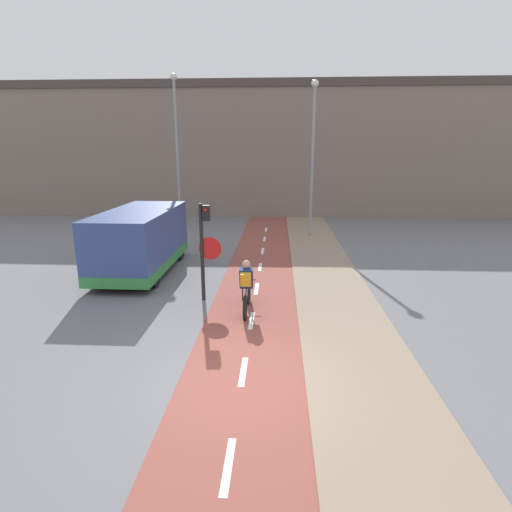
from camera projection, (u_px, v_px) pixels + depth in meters
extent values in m
plane|color=slate|center=(241.00, 386.00, 7.59)|extent=(120.00, 120.00, 0.00)
cube|color=brown|center=(241.00, 386.00, 7.59)|extent=(2.45, 60.00, 0.02)
cube|color=white|center=(228.00, 466.00, 5.65)|extent=(0.12, 1.10, 0.00)
cube|color=white|center=(243.00, 371.00, 8.07)|extent=(0.12, 1.10, 0.00)
cube|color=white|center=(251.00, 320.00, 10.48)|extent=(0.12, 1.10, 0.00)
cube|color=white|center=(257.00, 289.00, 12.89)|extent=(0.12, 1.10, 0.00)
cube|color=white|center=(260.00, 267.00, 15.30)|extent=(0.12, 1.10, 0.00)
cube|color=white|center=(263.00, 251.00, 17.72)|extent=(0.12, 1.10, 0.00)
cube|color=white|center=(265.00, 239.00, 20.13)|extent=(0.12, 1.10, 0.00)
cube|color=white|center=(266.00, 229.00, 22.54)|extent=(0.12, 1.10, 0.00)
cube|color=gray|center=(370.00, 389.00, 7.45)|extent=(2.40, 60.00, 0.05)
cube|color=slate|center=(269.00, 154.00, 28.12)|extent=(60.00, 5.00, 8.18)
cube|color=#473D38|center=(270.00, 88.00, 27.01)|extent=(60.00, 5.20, 0.50)
cylinder|color=black|center=(202.00, 253.00, 11.63)|extent=(0.11, 0.11, 2.90)
cube|color=black|center=(206.00, 213.00, 11.32)|extent=(0.20, 0.20, 0.44)
sphere|color=red|center=(205.00, 210.00, 11.19)|extent=(0.09, 0.09, 0.09)
cone|color=red|center=(210.00, 248.00, 11.58)|extent=(0.67, 0.01, 0.67)
cone|color=silver|center=(210.00, 248.00, 11.58)|extent=(0.60, 0.02, 0.60)
cylinder|color=gray|center=(177.00, 158.00, 21.77)|extent=(0.14, 0.14, 7.94)
sphere|color=silver|center=(174.00, 77.00, 20.72)|extent=(0.36, 0.36, 0.36)
cylinder|color=gray|center=(312.00, 165.00, 19.87)|extent=(0.14, 0.14, 7.32)
sphere|color=silver|center=(315.00, 83.00, 18.90)|extent=(0.36, 0.36, 0.36)
cylinder|color=black|center=(245.00, 308.00, 10.52)|extent=(0.07, 0.65, 0.65)
cylinder|color=black|center=(248.00, 293.00, 11.61)|extent=(0.07, 0.65, 0.65)
cylinder|color=slate|center=(247.00, 292.00, 11.23)|extent=(0.04, 0.72, 0.41)
cylinder|color=slate|center=(246.00, 298.00, 10.71)|extent=(0.04, 0.38, 0.43)
cylinder|color=slate|center=(247.00, 287.00, 11.01)|extent=(0.04, 1.06, 0.07)
cylinder|color=slate|center=(246.00, 305.00, 10.73)|extent=(0.04, 0.43, 0.05)
cylinder|color=black|center=(248.00, 280.00, 11.51)|extent=(0.46, 0.03, 0.03)
cube|color=navy|center=(246.00, 278.00, 10.81)|extent=(0.36, 0.31, 0.59)
sphere|color=tan|center=(246.00, 264.00, 10.75)|extent=(0.22, 0.22, 0.22)
cylinder|color=#232328|center=(243.00, 293.00, 10.89)|extent=(0.04, 0.07, 0.41)
cylinder|color=#232328|center=(250.00, 294.00, 10.88)|extent=(0.04, 0.07, 0.41)
cube|color=orange|center=(246.00, 279.00, 10.63)|extent=(0.28, 0.23, 0.39)
cube|color=#334784|center=(141.00, 238.00, 14.48)|extent=(2.16, 5.34, 2.04)
cube|color=#33843D|center=(142.00, 260.00, 14.70)|extent=(2.17, 5.35, 0.36)
cube|color=black|center=(161.00, 217.00, 16.95)|extent=(1.95, 0.04, 0.70)
cylinder|color=black|center=(133.00, 251.00, 16.44)|extent=(0.18, 0.70, 0.70)
cylinder|color=black|center=(180.00, 251.00, 16.34)|extent=(0.18, 0.70, 0.70)
cylinder|color=black|center=(96.00, 276.00, 13.09)|extent=(0.18, 0.70, 0.70)
cylinder|color=black|center=(154.00, 277.00, 12.99)|extent=(0.18, 0.70, 0.70)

